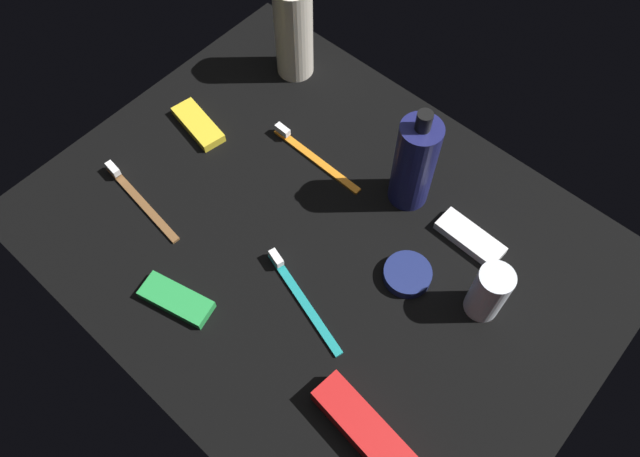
{
  "coord_description": "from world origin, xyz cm",
  "views": [
    {
      "loc": [
        28.8,
        -32.29,
        77.79
      ],
      "look_at": [
        0.0,
        0.0,
        3.0
      ],
      "focal_mm": 33.67,
      "sensor_mm": 36.0,
      "label": 1
    }
  ],
  "objects_px": {
    "toothbrush_brown": "(137,197)",
    "snack_bar_yellow": "(198,124)",
    "snack_bar_white": "(470,238)",
    "snack_bar_green": "(176,300)",
    "deodorant_stick": "(489,292)",
    "bodywash_bottle": "(294,30)",
    "lotion_bottle": "(414,163)",
    "toothbrush_orange": "(311,155)",
    "toothbrush_teal": "(300,295)",
    "toothpaste_box_red": "(372,437)",
    "cream_tin_left": "(407,274)"
  },
  "relations": [
    {
      "from": "bodywash_bottle",
      "to": "deodorant_stick",
      "type": "xyz_separation_m",
      "value": [
        0.5,
        -0.16,
        -0.04
      ]
    },
    {
      "from": "toothbrush_orange",
      "to": "toothbrush_brown",
      "type": "distance_m",
      "value": 0.28
    },
    {
      "from": "snack_bar_yellow",
      "to": "cream_tin_left",
      "type": "xyz_separation_m",
      "value": [
        0.43,
        0.01,
        0.0
      ]
    },
    {
      "from": "toothbrush_brown",
      "to": "snack_bar_white",
      "type": "height_order",
      "value": "toothbrush_brown"
    },
    {
      "from": "lotion_bottle",
      "to": "cream_tin_left",
      "type": "distance_m",
      "value": 0.16
    },
    {
      "from": "cream_tin_left",
      "to": "lotion_bottle",
      "type": "bearing_deg",
      "value": 127.25
    },
    {
      "from": "cream_tin_left",
      "to": "bodywash_bottle",
      "type": "bearing_deg",
      "value": 154.14
    },
    {
      "from": "toothbrush_teal",
      "to": "toothbrush_brown",
      "type": "bearing_deg",
      "value": -171.2
    },
    {
      "from": "bodywash_bottle",
      "to": "snack_bar_green",
      "type": "distance_m",
      "value": 0.48
    },
    {
      "from": "toothbrush_brown",
      "to": "toothpaste_box_red",
      "type": "relative_size",
      "value": 1.02
    },
    {
      "from": "toothbrush_teal",
      "to": "toothbrush_brown",
      "type": "distance_m",
      "value": 0.3
    },
    {
      "from": "toothbrush_brown",
      "to": "cream_tin_left",
      "type": "height_order",
      "value": "toothbrush_brown"
    },
    {
      "from": "snack_bar_green",
      "to": "snack_bar_white",
      "type": "distance_m",
      "value": 0.43
    },
    {
      "from": "snack_bar_green",
      "to": "snack_bar_white",
      "type": "height_order",
      "value": "same"
    },
    {
      "from": "toothbrush_orange",
      "to": "snack_bar_yellow",
      "type": "relative_size",
      "value": 1.73
    },
    {
      "from": "lotion_bottle",
      "to": "toothbrush_brown",
      "type": "xyz_separation_m",
      "value": [
        -0.3,
        -0.28,
        -0.08
      ]
    },
    {
      "from": "toothbrush_teal",
      "to": "snack_bar_green",
      "type": "distance_m",
      "value": 0.17
    },
    {
      "from": "toothbrush_orange",
      "to": "toothpaste_box_red",
      "type": "xyz_separation_m",
      "value": [
        0.35,
        -0.27,
        0.01
      ]
    },
    {
      "from": "deodorant_stick",
      "to": "snack_bar_green",
      "type": "bearing_deg",
      "value": -139.21
    },
    {
      "from": "bodywash_bottle",
      "to": "snack_bar_white",
      "type": "height_order",
      "value": "bodywash_bottle"
    },
    {
      "from": "bodywash_bottle",
      "to": "cream_tin_left",
      "type": "xyz_separation_m",
      "value": [
        0.4,
        -0.19,
        -0.08
      ]
    },
    {
      "from": "deodorant_stick",
      "to": "cream_tin_left",
      "type": "bearing_deg",
      "value": -162.84
    },
    {
      "from": "bodywash_bottle",
      "to": "cream_tin_left",
      "type": "relative_size",
      "value": 2.8
    },
    {
      "from": "toothbrush_brown",
      "to": "snack_bar_yellow",
      "type": "height_order",
      "value": "toothbrush_brown"
    },
    {
      "from": "deodorant_stick",
      "to": "snack_bar_yellow",
      "type": "relative_size",
      "value": 0.92
    },
    {
      "from": "cream_tin_left",
      "to": "toothbrush_brown",
      "type": "bearing_deg",
      "value": -156.36
    },
    {
      "from": "snack_bar_white",
      "to": "toothbrush_orange",
      "type": "bearing_deg",
      "value": -169.5
    },
    {
      "from": "deodorant_stick",
      "to": "toothbrush_orange",
      "type": "relative_size",
      "value": 0.53
    },
    {
      "from": "snack_bar_white",
      "to": "snack_bar_yellow",
      "type": "relative_size",
      "value": 1.0
    },
    {
      "from": "toothbrush_teal",
      "to": "cream_tin_left",
      "type": "height_order",
      "value": "toothbrush_teal"
    },
    {
      "from": "snack_bar_green",
      "to": "deodorant_stick",
      "type": "bearing_deg",
      "value": 26.88
    },
    {
      "from": "deodorant_stick",
      "to": "toothbrush_teal",
      "type": "xyz_separation_m",
      "value": [
        -0.2,
        -0.16,
        -0.04
      ]
    },
    {
      "from": "snack_bar_white",
      "to": "snack_bar_yellow",
      "type": "height_order",
      "value": "same"
    },
    {
      "from": "toothpaste_box_red",
      "to": "snack_bar_green",
      "type": "xyz_separation_m",
      "value": [
        -0.32,
        -0.04,
        -0.01
      ]
    },
    {
      "from": "toothpaste_box_red",
      "to": "cream_tin_left",
      "type": "distance_m",
      "value": 0.23
    },
    {
      "from": "bodywash_bottle",
      "to": "snack_bar_green",
      "type": "xyz_separation_m",
      "value": [
        0.18,
        -0.44,
        -0.08
      ]
    },
    {
      "from": "toothpaste_box_red",
      "to": "snack_bar_white",
      "type": "xyz_separation_m",
      "value": [
        -0.07,
        0.32,
        -0.01
      ]
    },
    {
      "from": "toothbrush_orange",
      "to": "snack_bar_yellow",
      "type": "height_order",
      "value": "toothbrush_orange"
    },
    {
      "from": "deodorant_stick",
      "to": "cream_tin_left",
      "type": "xyz_separation_m",
      "value": [
        -0.1,
        -0.03,
        -0.04
      ]
    },
    {
      "from": "toothbrush_teal",
      "to": "toothpaste_box_red",
      "type": "relative_size",
      "value": 1.0
    },
    {
      "from": "deodorant_stick",
      "to": "snack_bar_white",
      "type": "distance_m",
      "value": 0.11
    },
    {
      "from": "bodywash_bottle",
      "to": "snack_bar_white",
      "type": "relative_size",
      "value": 1.86
    },
    {
      "from": "snack_bar_green",
      "to": "snack_bar_white",
      "type": "bearing_deg",
      "value": 40.96
    },
    {
      "from": "toothbrush_orange",
      "to": "toothbrush_brown",
      "type": "bearing_deg",
      "value": -121.32
    },
    {
      "from": "toothbrush_teal",
      "to": "deodorant_stick",
      "type": "bearing_deg",
      "value": 38.43
    },
    {
      "from": "toothbrush_teal",
      "to": "toothbrush_brown",
      "type": "height_order",
      "value": "same"
    },
    {
      "from": "bodywash_bottle",
      "to": "lotion_bottle",
      "type": "bearing_deg",
      "value": -14.37
    },
    {
      "from": "toothbrush_brown",
      "to": "snack_bar_white",
      "type": "distance_m",
      "value": 0.51
    },
    {
      "from": "lotion_bottle",
      "to": "bodywash_bottle",
      "type": "bearing_deg",
      "value": 165.63
    },
    {
      "from": "bodywash_bottle",
      "to": "toothbrush_brown",
      "type": "bearing_deg",
      "value": -89.12
    }
  ]
}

